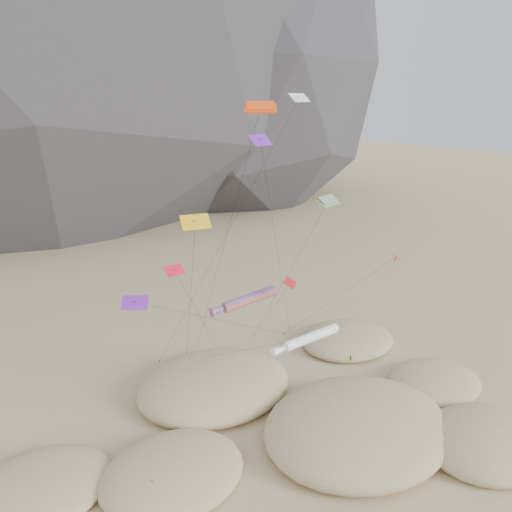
% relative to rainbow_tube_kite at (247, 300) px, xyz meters
% --- Properties ---
extents(ground, '(500.00, 500.00, 0.00)m').
position_rel_rainbow_tube_kite_xyz_m(ground, '(2.27, -10.98, -11.57)').
color(ground, '#CCB789').
rests_on(ground, ground).
extents(dunes, '(48.50, 38.19, 4.30)m').
position_rel_rainbow_tube_kite_xyz_m(dunes, '(0.77, -7.19, -10.81)').
color(dunes, '#CCB789').
rests_on(dunes, ground).
extents(dune_grass, '(41.87, 27.93, 1.46)m').
position_rel_rainbow_tube_kite_xyz_m(dune_grass, '(1.68, -7.98, -10.73)').
color(dune_grass, black).
rests_on(dune_grass, ground).
extents(kite_stakes, '(20.52, 3.49, 0.30)m').
position_rel_rainbow_tube_kite_xyz_m(kite_stakes, '(4.27, 11.80, -11.42)').
color(kite_stakes, '#3F2D1E').
rests_on(kite_stakes, ground).
extents(rainbow_tube_kite, '(11.64, 16.32, 12.38)m').
position_rel_rainbow_tube_kite_xyz_m(rainbow_tube_kite, '(0.00, 0.00, 0.00)').
color(rainbow_tube_kite, orange).
rests_on(rainbow_tube_kite, ground).
extents(white_tube_kite, '(8.80, 17.93, 9.67)m').
position_rel_rainbow_tube_kite_xyz_m(white_tube_kite, '(2.97, -5.08, -2.61)').
color(white_tube_kite, white).
rests_on(white_tube_kite, ground).
extents(orange_parafoil, '(2.77, 15.61, 28.81)m').
position_rel_rainbow_tube_kite_xyz_m(orange_parafoil, '(1.54, 0.35, 16.37)').
color(orange_parafoil, '#FF460D').
rests_on(orange_parafoil, ground).
extents(multi_parafoil, '(2.69, 15.23, 20.62)m').
position_rel_rainbow_tube_kite_xyz_m(multi_parafoil, '(7.57, -1.81, 8.34)').
color(multi_parafoil, orange).
rests_on(multi_parafoil, ground).
extents(delta_kites, '(30.89, 16.81, 29.45)m').
position_rel_rainbow_tube_kite_xyz_m(delta_kites, '(1.29, 0.96, 6.53)').
color(delta_kites, gold).
rests_on(delta_kites, ground).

